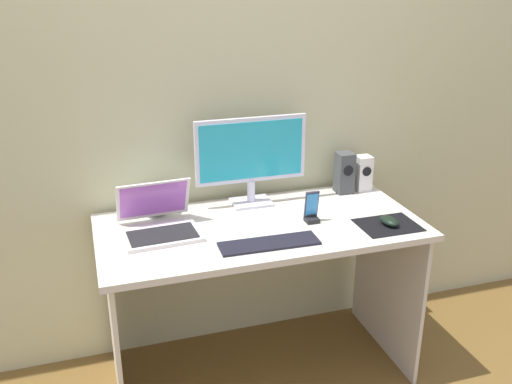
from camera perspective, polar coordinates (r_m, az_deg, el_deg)
ground_plane at (r=2.82m, az=0.39°, el=-17.39°), size 8.00×8.00×0.00m
wall_back at (r=2.60m, az=-2.08°, el=9.98°), size 6.00×0.04×2.50m
desk at (r=2.49m, az=0.42°, el=-6.65°), size 1.37×0.66×0.76m
monitor at (r=2.55m, az=-0.49°, el=3.64°), size 0.51×0.14×0.41m
speaker_right at (r=2.81m, az=10.67°, el=1.87°), size 0.07×0.08×0.17m
speaker_near_monitor at (r=2.76m, az=8.83°, el=1.92°), size 0.08×0.08×0.20m
laptop at (r=2.36m, az=-9.68°, el=-3.09°), size 0.32×0.31×0.20m
fishbowl at (r=2.53m, az=-10.02°, el=-0.71°), size 0.15×0.15×0.15m
keyboard_external at (r=2.24m, az=1.33°, el=-5.18°), size 0.40×0.13×0.01m
mousepad at (r=2.47m, az=13.08°, el=-3.24°), size 0.25×0.20×0.00m
mouse at (r=2.46m, az=13.21°, el=-2.85°), size 0.07×0.11×0.04m
phone_in_dock at (r=2.43m, az=5.59°, el=-1.92°), size 0.06×0.05×0.14m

